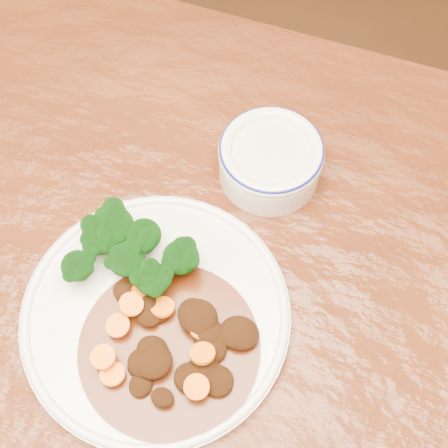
% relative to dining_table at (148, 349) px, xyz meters
% --- Properties ---
extents(ground, '(4.00, 4.00, 0.00)m').
position_rel_dining_table_xyz_m(ground, '(0.00, 0.00, -0.67)').
color(ground, '#452111').
rests_on(ground, ground).
extents(dining_table, '(1.51, 0.91, 0.75)m').
position_rel_dining_table_xyz_m(dining_table, '(0.00, 0.00, 0.00)').
color(dining_table, '#53240E').
rests_on(dining_table, ground).
extents(dinner_plate, '(0.28, 0.28, 0.02)m').
position_rel_dining_table_xyz_m(dinner_plate, '(0.01, 0.02, 0.09)').
color(dinner_plate, white).
rests_on(dinner_plate, dining_table).
extents(broccoli_florets, '(0.13, 0.09, 0.05)m').
position_rel_dining_table_xyz_m(broccoli_florets, '(-0.04, 0.06, 0.12)').
color(broccoli_florets, '#6C924B').
rests_on(broccoli_florets, dinner_plate).
extents(mince_stew, '(0.18, 0.18, 0.03)m').
position_rel_dining_table_xyz_m(mince_stew, '(0.05, -0.01, 0.10)').
color(mince_stew, '#4D1708').
rests_on(mince_stew, dinner_plate).
extents(dip_bowl, '(0.12, 0.12, 0.05)m').
position_rel_dining_table_xyz_m(dip_bowl, '(0.07, 0.23, 0.11)').
color(dip_bowl, white).
rests_on(dip_bowl, dining_table).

